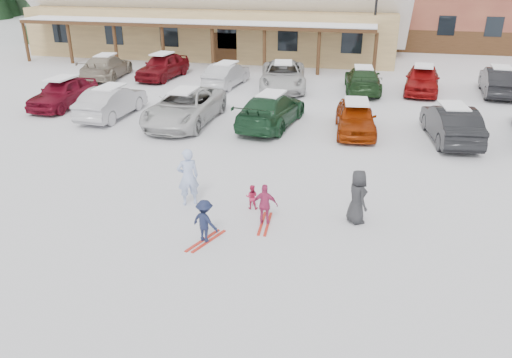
% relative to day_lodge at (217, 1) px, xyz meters
% --- Properties ---
extents(ground, '(160.00, 160.00, 0.00)m').
position_rel_day_lodge_xyz_m(ground, '(9.00, -27.96, -3.94)').
color(ground, white).
rests_on(ground, ground).
extents(day_lodge, '(29.12, 12.50, 10.38)m').
position_rel_day_lodge_xyz_m(day_lodge, '(0.00, 0.00, 0.00)').
color(day_lodge, tan).
rests_on(day_lodge, ground).
extents(lamp_post, '(0.50, 0.25, 5.54)m').
position_rel_day_lodge_xyz_m(lamp_post, '(12.39, -4.65, -0.78)').
color(lamp_post, black).
rests_on(lamp_post, ground).
extents(adult_skier, '(0.80, 0.72, 1.83)m').
position_rel_day_lodge_xyz_m(adult_skier, '(7.19, -27.08, -3.03)').
color(adult_skier, '#A9BEEF').
rests_on(adult_skier, ground).
extents(toddler_red, '(0.41, 0.33, 0.78)m').
position_rel_day_lodge_xyz_m(toddler_red, '(9.17, -26.95, -3.55)').
color(toddler_red, '#C5224C').
rests_on(toddler_red, ground).
extents(child_navy, '(0.91, 0.72, 1.23)m').
position_rel_day_lodge_xyz_m(child_navy, '(8.39, -29.13, -3.33)').
color(child_navy, '#171E3B').
rests_on(child_navy, ground).
extents(skis_child_navy, '(0.71, 1.37, 0.03)m').
position_rel_day_lodge_xyz_m(skis_child_navy, '(8.39, -29.13, -3.93)').
color(skis_child_navy, red).
rests_on(skis_child_navy, ground).
extents(child_magenta, '(0.75, 0.35, 1.25)m').
position_rel_day_lodge_xyz_m(child_magenta, '(9.76, -27.84, -3.32)').
color(child_magenta, '#B63163').
rests_on(child_magenta, ground).
extents(skis_child_magenta, '(0.29, 1.41, 0.03)m').
position_rel_day_lodge_xyz_m(skis_child_magenta, '(9.76, -27.84, -3.93)').
color(skis_child_magenta, red).
rests_on(skis_child_magenta, ground).
extents(bystander_dark, '(0.83, 0.94, 1.61)m').
position_rel_day_lodge_xyz_m(bystander_dark, '(12.30, -27.11, -3.14)').
color(bystander_dark, '#27272A').
rests_on(bystander_dark, ground).
extents(parked_car_0, '(1.99, 4.49, 1.50)m').
position_rel_day_lodge_xyz_m(parked_car_0, '(-2.90, -17.87, -3.19)').
color(parked_car_0, maroon).
rests_on(parked_car_0, ground).
extents(parked_car_1, '(1.73, 4.53, 1.47)m').
position_rel_day_lodge_xyz_m(parked_car_1, '(0.36, -18.93, -3.21)').
color(parked_car_1, '#A9A7AC').
rests_on(parked_car_1, ground).
extents(parked_car_2, '(2.72, 5.64, 1.55)m').
position_rel_day_lodge_xyz_m(parked_car_2, '(4.15, -19.13, -3.17)').
color(parked_car_2, silver).
rests_on(parked_car_2, ground).
extents(parked_car_3, '(2.78, 5.38, 1.49)m').
position_rel_day_lodge_xyz_m(parked_car_3, '(8.12, -18.65, -3.20)').
color(parked_car_3, '#193D24').
rests_on(parked_car_3, ground).
extents(parked_car_4, '(2.05, 4.28, 1.41)m').
position_rel_day_lodge_xyz_m(parked_car_4, '(11.92, -18.81, -3.24)').
color(parked_car_4, '#912B06').
rests_on(parked_car_4, ground).
extents(parked_car_5, '(2.17, 4.74, 1.51)m').
position_rel_day_lodge_xyz_m(parked_car_5, '(15.84, -19.01, -3.19)').
color(parked_car_5, black).
rests_on(parked_car_5, ground).
extents(parked_car_7, '(2.67, 5.27, 1.47)m').
position_rel_day_lodge_xyz_m(parked_car_7, '(-4.06, -11.15, -3.21)').
color(parked_car_7, gray).
rests_on(parked_car_7, ground).
extents(parked_car_8, '(2.37, 4.79, 1.57)m').
position_rel_day_lodge_xyz_m(parked_car_8, '(-0.53, -10.40, -3.16)').
color(parked_car_8, '#640B11').
rests_on(parked_car_8, ground).
extents(parked_car_9, '(1.96, 4.35, 1.39)m').
position_rel_day_lodge_xyz_m(parked_car_9, '(4.02, -11.59, -3.25)').
color(parked_car_9, '#ABABB0').
rests_on(parked_car_9, ground).
extents(parked_car_10, '(3.42, 5.91, 1.55)m').
position_rel_day_lodge_xyz_m(parked_car_10, '(7.43, -11.52, -3.17)').
color(parked_car_10, '#BEBEBE').
rests_on(parked_car_10, ground).
extents(parked_car_11, '(2.34, 4.97, 1.40)m').
position_rel_day_lodge_xyz_m(parked_car_11, '(12.01, -11.22, -3.24)').
color(parked_car_11, '#1D3B1C').
rests_on(parked_car_11, ground).
extents(parked_car_12, '(2.27, 4.69, 1.55)m').
position_rel_day_lodge_xyz_m(parked_car_12, '(15.31, -10.70, -3.17)').
color(parked_car_12, maroon).
rests_on(parked_car_12, ground).
extents(parked_car_13, '(1.99, 4.82, 1.55)m').
position_rel_day_lodge_xyz_m(parked_car_13, '(19.45, -10.28, -3.17)').
color(parked_car_13, black).
rests_on(parked_car_13, ground).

